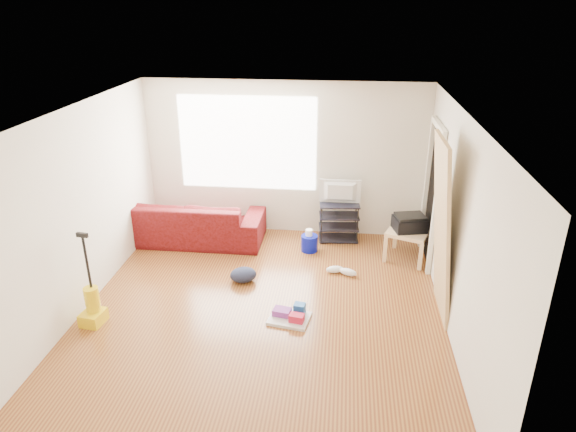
# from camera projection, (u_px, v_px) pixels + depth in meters

# --- Properties ---
(room) EXTENTS (4.51, 5.01, 2.51)m
(room) POSITION_uv_depth(u_px,v_px,m) (268.00, 217.00, 6.09)
(room) COLOR brown
(room) RESTS_ON ground
(sofa) EXTENTS (2.34, 0.92, 0.68)m
(sofa) POSITION_uv_depth(u_px,v_px,m) (192.00, 240.00, 8.38)
(sofa) COLOR #3A0400
(sofa) RESTS_ON ground
(tv_stand) EXTENTS (0.66, 0.41, 0.63)m
(tv_stand) POSITION_uv_depth(u_px,v_px,m) (339.00, 221.00, 8.26)
(tv_stand) COLOR black
(tv_stand) RESTS_ON ground
(tv) EXTENTS (0.66, 0.09, 0.38)m
(tv) POSITION_uv_depth(u_px,v_px,m) (340.00, 192.00, 8.07)
(tv) COLOR black
(tv) RESTS_ON tv_stand
(side_table) EXTENTS (0.75, 0.75, 0.47)m
(side_table) POSITION_uv_depth(u_px,v_px,m) (409.00, 234.00, 7.64)
(side_table) COLOR #DFAE7F
(side_table) RESTS_ON ground
(printer) EXTENTS (0.53, 0.45, 0.24)m
(printer) POSITION_uv_depth(u_px,v_px,m) (410.00, 223.00, 7.56)
(printer) COLOR black
(printer) RESTS_ON side_table
(bucket) EXTENTS (0.32, 0.32, 0.26)m
(bucket) POSITION_uv_depth(u_px,v_px,m) (309.00, 250.00, 8.03)
(bucket) COLOR #040E97
(bucket) RESTS_ON ground
(toilet_paper) EXTENTS (0.11, 0.11, 0.10)m
(toilet_paper) POSITION_uv_depth(u_px,v_px,m) (309.00, 240.00, 7.96)
(toilet_paper) COLOR white
(toilet_paper) RESTS_ON bucket
(cleaning_tray) EXTENTS (0.54, 0.47, 0.17)m
(cleaning_tray) POSITION_uv_depth(u_px,v_px,m) (291.00, 316.00, 6.30)
(cleaning_tray) COLOR silver
(cleaning_tray) RESTS_ON ground
(backpack) EXTENTS (0.45, 0.41, 0.20)m
(backpack) POSITION_uv_depth(u_px,v_px,m) (243.00, 281.00, 7.16)
(backpack) COLOR black
(backpack) RESTS_ON ground
(sneakers) EXTENTS (0.47, 0.24, 0.10)m
(sneakers) POSITION_uv_depth(u_px,v_px,m) (341.00, 271.00, 7.33)
(sneakers) COLOR silver
(sneakers) RESTS_ON ground
(vacuum) EXTENTS (0.28, 0.31, 1.18)m
(vacuum) POSITION_uv_depth(u_px,v_px,m) (92.00, 307.00, 6.18)
(vacuum) COLOR yellow
(vacuum) RESTS_ON ground
(door_panel) EXTENTS (0.28, 0.89, 2.23)m
(door_panel) POSITION_uv_depth(u_px,v_px,m) (431.00, 310.00, 6.51)
(door_panel) COLOR tan
(door_panel) RESTS_ON ground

